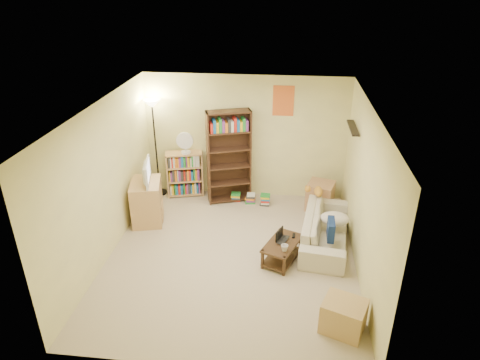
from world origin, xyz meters
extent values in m
plane|color=#C3AD92|center=(0.00, 0.00, 0.00)|extent=(4.50, 4.50, 0.00)
cube|color=beige|center=(0.00, 2.25, 1.25)|extent=(4.00, 0.04, 2.50)
cube|color=beige|center=(0.00, -2.25, 1.25)|extent=(4.00, 0.04, 2.50)
cube|color=beige|center=(-2.00, 0.00, 1.25)|extent=(0.04, 4.50, 2.50)
cube|color=beige|center=(2.00, 0.00, 1.25)|extent=(0.04, 4.50, 2.50)
cube|color=white|center=(0.00, 0.00, 2.50)|extent=(4.00, 4.50, 0.04)
cube|color=red|center=(0.72, 2.24, 2.02)|extent=(0.40, 0.02, 0.58)
cube|color=black|center=(1.92, 1.30, 1.85)|extent=(0.12, 0.80, 0.03)
imported|color=beige|center=(1.55, 0.57, 0.27)|extent=(2.03, 1.20, 0.54)
cube|color=navy|center=(1.59, 0.17, 0.52)|extent=(0.12, 0.36, 0.32)
ellipsoid|color=beige|center=(1.69, 0.60, 0.46)|extent=(0.50, 0.35, 0.21)
ellipsoid|color=gold|center=(1.44, 1.30, 0.61)|extent=(0.35, 0.19, 0.14)
sphere|color=gold|center=(1.25, 1.33, 0.63)|extent=(0.12, 0.12, 0.12)
cube|color=#3F2A18|center=(0.83, -0.03, 0.33)|extent=(0.69, 0.88, 0.03)
cube|color=#3F2A18|center=(0.83, -0.03, 0.07)|extent=(0.66, 0.84, 0.03)
cube|color=#3F2A18|center=(0.53, -0.28, 0.17)|extent=(0.04, 0.04, 0.34)
cube|color=#3F2A18|center=(0.87, -0.42, 0.17)|extent=(0.04, 0.04, 0.34)
cube|color=#3F2A18|center=(0.79, 0.35, 0.17)|extent=(0.04, 0.04, 0.34)
cube|color=#3F2A18|center=(1.13, 0.21, 0.17)|extent=(0.04, 0.04, 0.34)
imported|color=black|center=(0.88, 0.00, 0.36)|extent=(0.42, 0.39, 0.02)
cube|color=white|center=(0.77, 0.04, 0.45)|extent=(0.11, 0.24, 0.17)
imported|color=silver|center=(0.86, -0.26, 0.40)|extent=(0.22, 0.22, 0.11)
cube|color=black|center=(1.00, 0.17, 0.35)|extent=(0.06, 0.14, 0.02)
cube|color=tan|center=(-1.70, 0.95, 0.40)|extent=(0.68, 0.84, 0.79)
imported|color=black|center=(-1.70, 0.95, 1.00)|extent=(0.75, 0.41, 0.41)
cube|color=#432919|center=(-0.29, 1.90, 0.95)|extent=(0.90, 0.54, 1.89)
cube|color=tan|center=(-1.23, 2.05, 0.47)|extent=(0.79, 0.47, 0.95)
cylinder|color=white|center=(-1.18, 2.03, 0.97)|extent=(0.19, 0.19, 0.04)
cylinder|color=white|center=(-1.18, 2.03, 1.07)|extent=(0.02, 0.02, 0.19)
cylinder|color=white|center=(-1.18, 2.00, 1.23)|extent=(0.34, 0.06, 0.34)
cylinder|color=black|center=(-1.80, 2.05, 0.02)|extent=(0.30, 0.30, 0.03)
cylinder|color=black|center=(-1.80, 2.05, 0.95)|extent=(0.03, 0.03, 1.90)
cone|color=beige|center=(-1.80, 2.05, 1.95)|extent=(0.34, 0.34, 0.15)
cube|color=tan|center=(1.52, 1.76, 0.28)|extent=(0.60, 0.60, 0.55)
cube|color=tan|center=(1.65, -1.44, 0.22)|extent=(0.65, 0.60, 0.44)
cube|color=red|center=(-0.15, 1.90, 0.08)|extent=(0.20, 0.15, 0.17)
cube|color=#1966B2|center=(0.15, 1.84, 0.10)|extent=(0.20, 0.15, 0.21)
cube|color=gold|center=(0.45, 1.78, 0.12)|extent=(0.20, 0.15, 0.24)
camera|label=1|loc=(0.79, -5.75, 4.20)|focal=32.00mm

